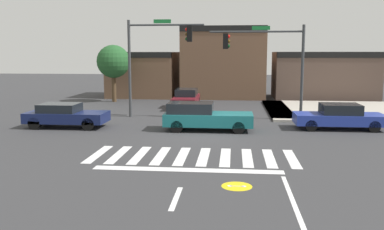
# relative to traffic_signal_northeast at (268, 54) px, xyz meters

# --- Properties ---
(ground_plane) EXTENTS (120.00, 120.00, 0.00)m
(ground_plane) POSITION_rel_traffic_signal_northeast_xyz_m (-3.66, -5.58, -4.07)
(ground_plane) COLOR #353538
(crosswalk_near) EXTENTS (8.24, 3.05, 0.01)m
(crosswalk_near) POSITION_rel_traffic_signal_northeast_xyz_m (-3.66, -10.08, -4.07)
(crosswalk_near) COLOR silver
(crosswalk_near) RESTS_ON ground_plane
(bike_detector_marking) EXTENTS (0.97, 0.97, 0.01)m
(bike_detector_marking) POSITION_rel_traffic_signal_northeast_xyz_m (-1.92, -13.79, -4.07)
(bike_detector_marking) COLOR yellow
(bike_detector_marking) RESTS_ON ground_plane
(curb_corner_northeast) EXTENTS (10.00, 10.60, 0.15)m
(curb_corner_northeast) POSITION_rel_traffic_signal_northeast_xyz_m (4.83, 3.84, -3.99)
(curb_corner_northeast) COLOR #B2AA9E
(curb_corner_northeast) RESTS_ON ground_plane
(storefront_row) EXTENTS (24.12, 6.78, 6.44)m
(storefront_row) POSITION_rel_traffic_signal_northeast_xyz_m (-2.13, 13.43, -1.40)
(storefront_row) COLOR brown
(storefront_row) RESTS_ON ground_plane
(traffic_signal_northeast) EXTENTS (5.79, 0.32, 5.81)m
(traffic_signal_northeast) POSITION_rel_traffic_signal_northeast_xyz_m (0.00, 0.00, 0.00)
(traffic_signal_northeast) COLOR #383A3D
(traffic_signal_northeast) RESTS_ON ground_plane
(traffic_signal_northwest) EXTENTS (4.87, 0.32, 6.19)m
(traffic_signal_northwest) POSITION_rel_traffic_signal_northeast_xyz_m (-7.07, 0.20, 0.24)
(traffic_signal_northwest) COLOR #383A3D
(traffic_signal_northwest) RESTS_ON ground_plane
(car_blue) EXTENTS (4.74, 1.92, 1.38)m
(car_blue) POSITION_rel_traffic_signal_northeast_xyz_m (3.67, -3.17, -3.38)
(car_blue) COLOR #23389E
(car_blue) RESTS_ON ground_plane
(car_teal) EXTENTS (4.69, 1.89, 1.49)m
(car_teal) POSITION_rel_traffic_signal_northeast_xyz_m (-3.64, -4.23, -3.31)
(car_teal) COLOR #196B70
(car_teal) RESTS_ON ground_plane
(car_navy) EXTENTS (4.42, 1.91, 1.33)m
(car_navy) POSITION_rel_traffic_signal_northeast_xyz_m (-11.38, -4.09, -3.37)
(car_navy) COLOR #141E4C
(car_navy) RESTS_ON ground_plane
(car_maroon) EXTENTS (1.72, 4.58, 1.43)m
(car_maroon) POSITION_rel_traffic_signal_northeast_xyz_m (-5.61, 4.97, -3.34)
(car_maroon) COLOR maroon
(car_maroon) RESTS_ON ground_plane
(roadside_tree) EXTENTS (2.77, 2.77, 4.78)m
(roadside_tree) POSITION_rel_traffic_signal_northeast_xyz_m (-12.16, 8.42, -0.70)
(roadside_tree) COLOR #4C3823
(roadside_tree) RESTS_ON ground_plane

